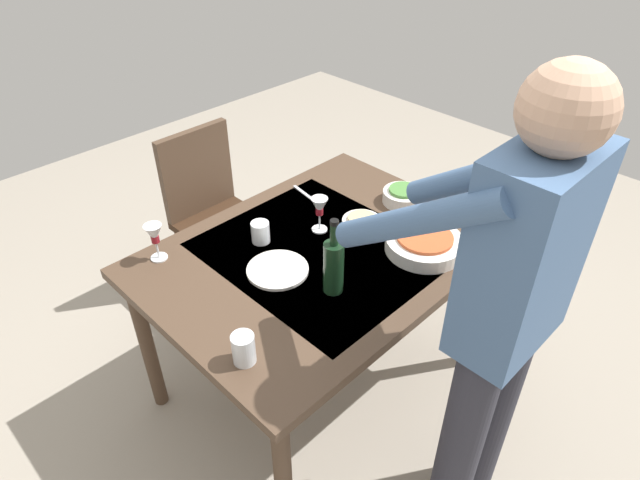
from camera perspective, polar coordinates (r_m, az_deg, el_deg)
ground_plane at (r=2.65m, az=-0.00°, el=-14.36°), size 6.00×6.00×0.00m
dining_table at (r=2.16m, az=-0.00°, el=-2.79°), size 1.32×0.99×0.76m
chair_near at (r=2.86m, az=-11.25°, el=3.48°), size 0.40×0.40×0.91m
person_server at (r=1.65m, az=18.57°, el=-7.07°), size 0.42×0.61×1.69m
wine_bottle at (r=1.87m, az=1.43°, el=-2.66°), size 0.07×0.07×0.30m
wine_glass_left at (r=2.17m, az=-0.05°, el=3.33°), size 0.07×0.07×0.15m
wine_glass_right at (r=2.10m, az=-16.93°, el=0.41°), size 0.07×0.07×0.15m
water_cup_near_left at (r=2.15m, az=-6.25°, el=0.82°), size 0.07×0.07×0.09m
water_cup_near_right at (r=1.68m, az=-8.00°, el=-11.19°), size 0.07×0.07×0.10m
serving_bowl_pasta at (r=2.13m, az=10.85°, el=-0.33°), size 0.30×0.30×0.07m
side_bowl_salad at (r=2.41m, az=8.72°, el=4.61°), size 0.18×0.18×0.07m
side_bowl_bread at (r=2.21m, az=4.39°, el=1.65°), size 0.16×0.16×0.07m
dinner_plate_near at (r=2.02m, az=-4.46°, el=-3.12°), size 0.23×0.23×0.01m
table_fork at (r=2.45m, az=-1.54°, el=4.81°), size 0.04×0.18×0.00m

